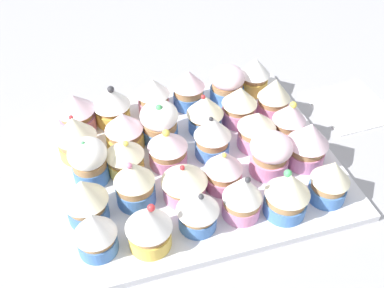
# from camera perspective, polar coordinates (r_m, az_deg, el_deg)

# --- Properties ---
(ground_plane) EXTENTS (1.80, 1.80, 0.03)m
(ground_plane) POSITION_cam_1_polar(r_m,az_deg,el_deg) (0.74, 0.00, -3.25)
(ground_plane) COLOR #9E9EA3
(baking_tray) EXTENTS (0.44, 0.38, 0.01)m
(baking_tray) POSITION_cam_1_polar(r_m,az_deg,el_deg) (0.72, 0.00, -2.09)
(baking_tray) COLOR silver
(baking_tray) RESTS_ON ground_plane
(cupcake_0) EXTENTS (0.06, 0.06, 0.07)m
(cupcake_0) POSITION_cam_1_polar(r_m,az_deg,el_deg) (0.59, -12.22, -10.84)
(cupcake_0) COLOR #477AC6
(cupcake_0) RESTS_ON baking_tray
(cupcake_1) EXTENTS (0.06, 0.06, 0.08)m
(cupcake_1) POSITION_cam_1_polar(r_m,az_deg,el_deg) (0.59, -5.51, -10.38)
(cupcake_1) COLOR #EFC651
(cupcake_1) RESTS_ON baking_tray
(cupcake_2) EXTENTS (0.06, 0.06, 0.07)m
(cupcake_2) POSITION_cam_1_polar(r_m,az_deg,el_deg) (0.60, 0.73, -8.26)
(cupcake_2) COLOR #477AC6
(cupcake_2) RESTS_ON baking_tray
(cupcake_3) EXTENTS (0.06, 0.06, 0.08)m
(cupcake_3) POSITION_cam_1_polar(r_m,az_deg,el_deg) (0.62, 6.43, -6.54)
(cupcake_3) COLOR pink
(cupcake_3) RESTS_ON baking_tray
(cupcake_4) EXTENTS (0.06, 0.06, 0.08)m
(cupcake_4) POSITION_cam_1_polar(r_m,az_deg,el_deg) (0.63, 12.02, -6.12)
(cupcake_4) COLOR #477AC6
(cupcake_4) RESTS_ON baking_tray
(cupcake_5) EXTENTS (0.06, 0.06, 0.07)m
(cupcake_5) POSITION_cam_1_polar(r_m,az_deg,el_deg) (0.67, 17.14, -4.40)
(cupcake_5) COLOR #477AC6
(cupcake_5) RESTS_ON baking_tray
(cupcake_6) EXTENTS (0.06, 0.06, 0.08)m
(cupcake_6) POSITION_cam_1_polar(r_m,az_deg,el_deg) (0.63, -13.41, -6.79)
(cupcake_6) COLOR #477AC6
(cupcake_6) RESTS_ON baking_tray
(cupcake_7) EXTENTS (0.06, 0.06, 0.08)m
(cupcake_7) POSITION_cam_1_polar(r_m,az_deg,el_deg) (0.64, -7.32, -4.84)
(cupcake_7) COLOR #477AC6
(cupcake_7) RESTS_ON baking_tray
(cupcake_8) EXTENTS (0.07, 0.07, 0.07)m
(cupcake_8) POSITION_cam_1_polar(r_m,az_deg,el_deg) (0.64, -0.99, -4.66)
(cupcake_8) COLOR pink
(cupcake_8) RESTS_ON baking_tray
(cupcake_9) EXTENTS (0.06, 0.06, 0.07)m
(cupcake_9) POSITION_cam_1_polar(r_m,az_deg,el_deg) (0.66, 4.06, -3.15)
(cupcake_9) COLOR pink
(cupcake_9) RESTS_ON baking_tray
(cupcake_10) EXTENTS (0.06, 0.06, 0.07)m
(cupcake_10) POSITION_cam_1_polar(r_m,az_deg,el_deg) (0.69, 9.92, -1.22)
(cupcake_10) COLOR pink
(cupcake_10) RESTS_ON baking_tray
(cupcake_11) EXTENTS (0.06, 0.06, 0.08)m
(cupcake_11) POSITION_cam_1_polar(r_m,az_deg,el_deg) (0.71, 14.49, 0.15)
(cupcake_11) COLOR pink
(cupcake_11) RESTS_ON baking_tray
(cupcake_12) EXTENTS (0.06, 0.06, 0.08)m
(cupcake_12) POSITION_cam_1_polar(r_m,az_deg,el_deg) (0.68, -13.01, -1.95)
(cupcake_12) COLOR #477AC6
(cupcake_12) RESTS_ON baking_tray
(cupcake_13) EXTENTS (0.06, 0.06, 0.07)m
(cupcake_13) POSITION_cam_1_polar(r_m,az_deg,el_deg) (0.68, -8.48, -1.66)
(cupcake_13) COLOR #EFC651
(cupcake_13) RESTS_ON baking_tray
(cupcake_14) EXTENTS (0.06, 0.06, 0.07)m
(cupcake_14) POSITION_cam_1_polar(r_m,az_deg,el_deg) (0.69, -3.02, -0.67)
(cupcake_14) COLOR pink
(cupcake_14) RESTS_ON baking_tray
(cupcake_15) EXTENTS (0.06, 0.06, 0.08)m
(cupcake_15) POSITION_cam_1_polar(r_m,az_deg,el_deg) (0.70, 2.53, 1.26)
(cupcake_15) COLOR #477AC6
(cupcake_15) RESTS_ON baking_tray
(cupcake_16) EXTENTS (0.06, 0.06, 0.07)m
(cupcake_16) POSITION_cam_1_polar(r_m,az_deg,el_deg) (0.73, 8.12, 2.06)
(cupcake_16) COLOR pink
(cupcake_16) RESTS_ON baking_tray
(cupcake_17) EXTENTS (0.05, 0.05, 0.08)m
(cupcake_17) POSITION_cam_1_polar(r_m,az_deg,el_deg) (0.75, 12.12, 2.91)
(cupcake_17) COLOR pink
(cupcake_17) RESTS_ON baking_tray
(cupcake_18) EXTENTS (0.06, 0.06, 0.08)m
(cupcake_18) POSITION_cam_1_polar(r_m,az_deg,el_deg) (0.72, -14.52, 0.96)
(cupcake_18) COLOR #EFC651
(cupcake_18) RESTS_ON baking_tray
(cupcake_19) EXTENTS (0.06, 0.06, 0.07)m
(cupcake_19) POSITION_cam_1_polar(r_m,az_deg,el_deg) (0.73, -8.62, 1.78)
(cupcake_19) COLOR #EFC651
(cupcake_19) RESTS_ON baking_tray
(cupcake_20) EXTENTS (0.06, 0.06, 0.07)m
(cupcake_20) POSITION_cam_1_polar(r_m,az_deg,el_deg) (0.73, -4.16, 2.82)
(cupcake_20) COLOR #477AC6
(cupcake_20) RESTS_ON baking_tray
(cupcake_21) EXTENTS (0.06, 0.06, 0.07)m
(cupcake_21) POSITION_cam_1_polar(r_m,az_deg,el_deg) (0.75, 1.68, 4.06)
(cupcake_21) COLOR #477AC6
(cupcake_21) RESTS_ON baking_tray
(cupcake_22) EXTENTS (0.06, 0.06, 0.07)m
(cupcake_22) POSITION_cam_1_polar(r_m,az_deg,el_deg) (0.77, 6.04, 5.02)
(cupcake_22) COLOR pink
(cupcake_22) RESTS_ON baking_tray
(cupcake_23) EXTENTS (0.06, 0.06, 0.07)m
(cupcake_23) POSITION_cam_1_polar(r_m,az_deg,el_deg) (0.80, 10.36, 5.98)
(cupcake_23) COLOR pink
(cupcake_23) RESTS_ON baking_tray
(cupcake_24) EXTENTS (0.07, 0.07, 0.07)m
(cupcake_24) POSITION_cam_1_polar(r_m,az_deg,el_deg) (0.78, -14.56, 4.05)
(cupcake_24) COLOR pink
(cupcake_24) RESTS_ON baking_tray
(cupcake_25) EXTENTS (0.07, 0.07, 0.08)m
(cupcake_25) POSITION_cam_1_polar(r_m,az_deg,el_deg) (0.78, -10.22, 5.03)
(cupcake_25) COLOR #EFC651
(cupcake_25) RESTS_ON baking_tray
(cupcake_26) EXTENTS (0.06, 0.06, 0.07)m
(cupcake_26) POSITION_cam_1_polar(r_m,az_deg,el_deg) (0.79, -4.95, 6.19)
(cupcake_26) COLOR pink
(cupcake_26) RESTS_ON baking_tray
(cupcake_27) EXTENTS (0.06, 0.06, 0.07)m
(cupcake_27) POSITION_cam_1_polar(r_m,az_deg,el_deg) (0.80, -0.44, 7.14)
(cupcake_27) COLOR #477AC6
(cupcake_27) RESTS_ON baking_tray
(cupcake_28) EXTENTS (0.06, 0.06, 0.07)m
(cupcake_28) POSITION_cam_1_polar(r_m,az_deg,el_deg) (0.82, 4.51, 7.66)
(cupcake_28) COLOR #477AC6
(cupcake_28) RESTS_ON baking_tray
(cupcake_29) EXTENTS (0.06, 0.06, 0.07)m
(cupcake_29) POSITION_cam_1_polar(r_m,az_deg,el_deg) (0.85, 7.94, 8.76)
(cupcake_29) COLOR #EFC651
(cupcake_29) RESTS_ON baking_tray
(napkin) EXTENTS (0.13, 0.14, 0.01)m
(napkin) POSITION_cam_1_polar(r_m,az_deg,el_deg) (0.89, 19.51, 4.60)
(napkin) COLOR white
(napkin) RESTS_ON ground_plane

